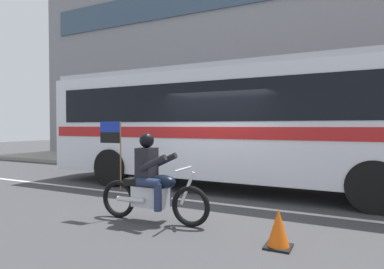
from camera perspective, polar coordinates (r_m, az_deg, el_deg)
The scene contains 8 objects.
ground_plane at distance 7.90m, azimuth 4.08°, elevation -10.86°, with size 60.00×60.00×0.00m, color #3D3D3F.
sidewalk_curb at distance 12.69m, azimuth 12.93°, elevation -5.85°, with size 28.00×3.80×0.15m, color gray.
lane_center_stripe at distance 7.36m, azimuth 2.26°, elevation -11.75°, with size 26.60×0.14×0.01m, color silver.
office_building_facade at distance 15.32m, azimuth 15.15°, elevation 16.15°, with size 28.00×0.89×11.14m.
transit_bus at distance 8.75m, azimuth 8.65°, elevation 2.74°, with size 11.08×2.68×3.22m.
motorcycle_with_rider at distance 5.83m, azimuth -7.13°, elevation -8.63°, with size 2.19×0.64×1.78m.
fire_hydrant at distance 11.25m, azimuth 18.71°, elevation -4.56°, with size 0.22×0.30×0.75m.
traffic_cone at distance 4.84m, azimuth 14.91°, elevation -15.77°, with size 0.36×0.36×0.55m.
Camera 1 is at (2.94, -7.14, 1.69)m, focal length 30.39 mm.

